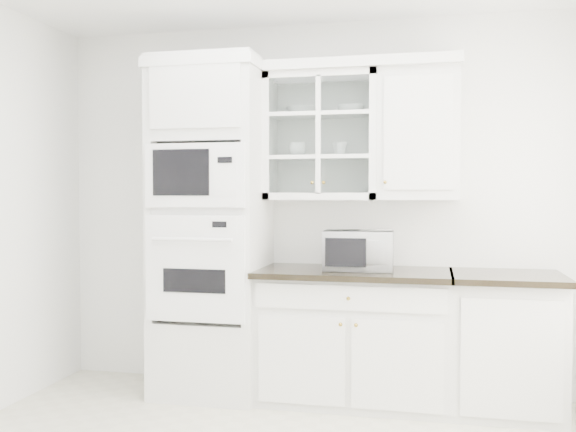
# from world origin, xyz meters

# --- Properties ---
(room_shell) EXTENTS (4.00, 3.50, 2.70)m
(room_shell) POSITION_xyz_m (0.00, 0.43, 1.78)
(room_shell) COLOR white
(room_shell) RESTS_ON ground
(oven_column) EXTENTS (0.76, 0.68, 2.40)m
(oven_column) POSITION_xyz_m (-0.75, 1.42, 1.20)
(oven_column) COLOR silver
(oven_column) RESTS_ON ground
(base_cabinet_run) EXTENTS (1.32, 0.67, 0.92)m
(base_cabinet_run) POSITION_xyz_m (0.28, 1.45, 0.46)
(base_cabinet_run) COLOR silver
(base_cabinet_run) RESTS_ON ground
(extra_base_cabinet) EXTENTS (0.72, 0.67, 0.92)m
(extra_base_cabinet) POSITION_xyz_m (1.28, 1.45, 0.46)
(extra_base_cabinet) COLOR silver
(extra_base_cabinet) RESTS_ON ground
(upper_cabinet_glass) EXTENTS (0.80, 0.33, 0.90)m
(upper_cabinet_glass) POSITION_xyz_m (0.03, 1.58, 1.85)
(upper_cabinet_glass) COLOR silver
(upper_cabinet_glass) RESTS_ON room_shell
(upper_cabinet_solid) EXTENTS (0.55, 0.33, 0.90)m
(upper_cabinet_solid) POSITION_xyz_m (0.71, 1.58, 1.85)
(upper_cabinet_solid) COLOR silver
(upper_cabinet_solid) RESTS_ON room_shell
(crown_molding) EXTENTS (2.14, 0.38, 0.07)m
(crown_molding) POSITION_xyz_m (-0.07, 1.56, 2.33)
(crown_molding) COLOR silver
(crown_molding) RESTS_ON room_shell
(countertop_microwave) EXTENTS (0.48, 0.41, 0.27)m
(countertop_microwave) POSITION_xyz_m (0.31, 1.44, 1.06)
(countertop_microwave) COLOR white
(countertop_microwave) RESTS_ON base_cabinet_run
(bowl_a) EXTENTS (0.29, 0.29, 0.06)m
(bowl_a) POSITION_xyz_m (-0.12, 1.60, 2.04)
(bowl_a) COLOR white
(bowl_a) RESTS_ON upper_cabinet_glass
(bowl_b) EXTENTS (0.19, 0.19, 0.06)m
(bowl_b) POSITION_xyz_m (0.23, 1.60, 2.04)
(bowl_b) COLOR white
(bowl_b) RESTS_ON upper_cabinet_glass
(cup_a) EXTENTS (0.15, 0.15, 0.10)m
(cup_a) POSITION_xyz_m (-0.15, 1.57, 1.76)
(cup_a) COLOR white
(cup_a) RESTS_ON upper_cabinet_glass
(cup_b) EXTENTS (0.13, 0.13, 0.10)m
(cup_b) POSITION_xyz_m (0.15, 1.59, 1.76)
(cup_b) COLOR white
(cup_b) RESTS_ON upper_cabinet_glass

